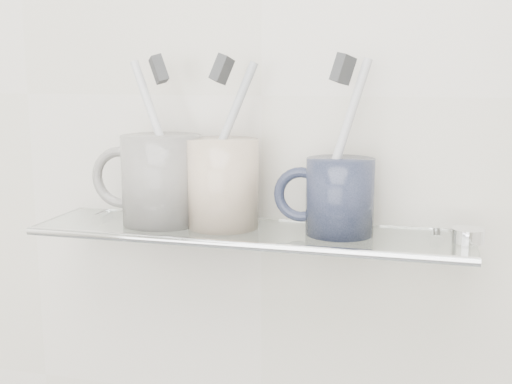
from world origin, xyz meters
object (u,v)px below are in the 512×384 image
(mug_center, at_px, (223,183))
(mug_right, at_px, (340,197))
(shelf_glass, at_px, (248,233))
(mug_left, at_px, (162,180))

(mug_center, bearing_deg, mug_right, 15.20)
(shelf_glass, distance_m, mug_right, 0.11)
(shelf_glass, bearing_deg, mug_center, 170.98)
(mug_right, bearing_deg, mug_center, -155.86)
(shelf_glass, xyz_separation_m, mug_right, (0.10, 0.00, 0.05))
(shelf_glass, height_order, mug_center, mug_center)
(shelf_glass, bearing_deg, mug_right, 2.75)
(mug_left, xyz_separation_m, mug_center, (0.08, 0.00, -0.00))
(shelf_glass, distance_m, mug_left, 0.12)
(mug_center, height_order, mug_right, mug_center)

